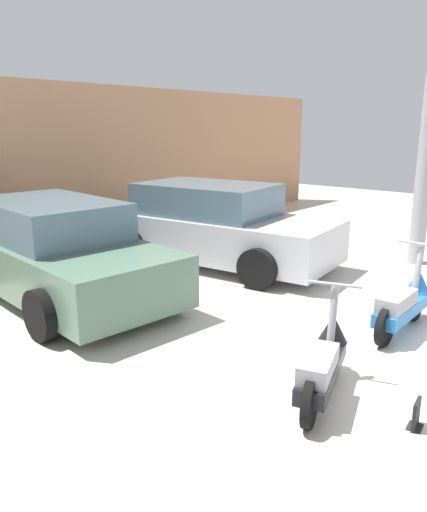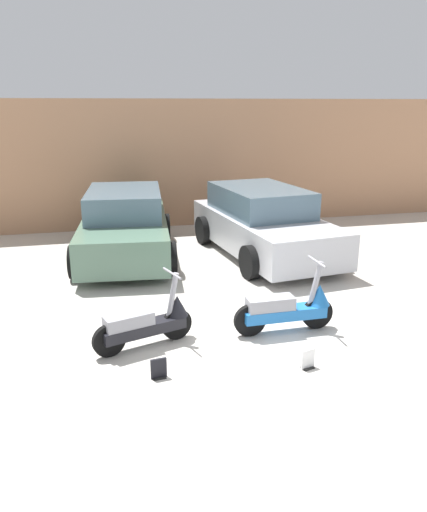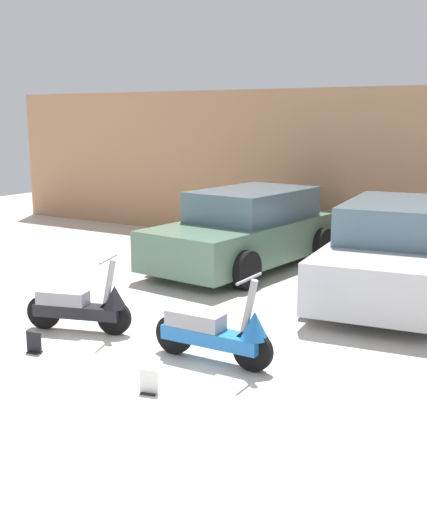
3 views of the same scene
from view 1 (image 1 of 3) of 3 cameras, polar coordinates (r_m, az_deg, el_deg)
name	(u,v)px [view 1 (image 1 of 3)]	position (r m, az deg, el deg)	size (l,w,h in m)	color
ground_plane	(420,360)	(6.09, 22.52, -10.87)	(28.00, 28.00, 0.00)	beige
wall_back	(39,169)	(10.54, -19.30, 9.38)	(19.60, 0.12, 3.36)	tan
scooter_front_left	(324,360)	(4.93, 12.48, -11.53)	(1.41, 0.70, 1.01)	black
scooter_front_right	(404,302)	(6.69, 20.98, -4.91)	(1.53, 0.55, 1.07)	black
car_rear_left	(57,252)	(7.79, -17.47, 0.49)	(2.37, 4.39, 1.44)	#51705B
car_rear_center	(215,226)	(9.27, 0.21, 3.48)	(2.50, 4.54, 1.48)	#B7B7BC
placard_near_left_scooter	(416,416)	(4.79, 22.13, -16.56)	(0.20, 0.14, 0.26)	black
support_column_side	(424,173)	(9.87, 22.95, 8.73)	(0.29, 0.29, 3.36)	#99999E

